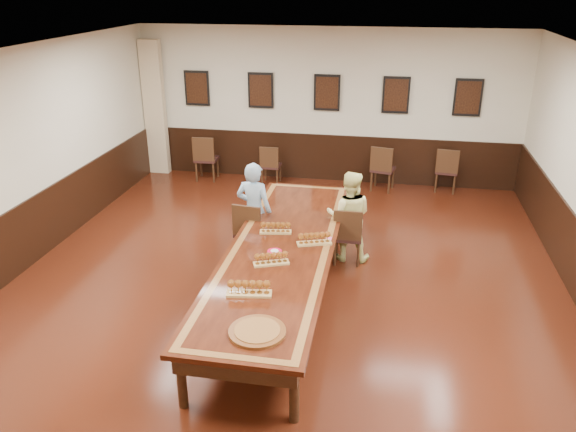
% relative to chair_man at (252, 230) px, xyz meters
% --- Properties ---
extents(floor, '(8.00, 10.00, 0.02)m').
position_rel_chair_man_xyz_m(floor, '(0.66, -1.03, -0.49)').
color(floor, black).
rests_on(floor, ground).
extents(ceiling, '(8.00, 10.00, 0.02)m').
position_rel_chair_man_xyz_m(ceiling, '(0.66, -1.03, 2.73)').
color(ceiling, white).
rests_on(ceiling, floor).
extents(wall_back, '(8.00, 0.02, 3.20)m').
position_rel_chair_man_xyz_m(wall_back, '(0.66, 3.98, 1.12)').
color(wall_back, beige).
rests_on(wall_back, floor).
extents(wall_left, '(0.02, 10.00, 3.20)m').
position_rel_chair_man_xyz_m(wall_left, '(-3.35, -1.03, 1.12)').
color(wall_left, beige).
rests_on(wall_left, floor).
extents(chair_man, '(0.52, 0.55, 0.97)m').
position_rel_chair_man_xyz_m(chair_man, '(0.00, 0.00, 0.00)').
color(chair_man, black).
rests_on(chair_man, floor).
extents(chair_woman, '(0.44, 0.48, 0.92)m').
position_rel_chair_man_xyz_m(chair_woman, '(1.47, 0.18, -0.03)').
color(chair_woman, black).
rests_on(chair_woman, floor).
extents(spare_chair_a, '(0.49, 0.53, 0.99)m').
position_rel_chair_man_xyz_m(spare_chair_a, '(-1.87, 3.49, 0.01)').
color(spare_chair_a, black).
rests_on(spare_chair_a, floor).
extents(spare_chair_b, '(0.40, 0.44, 0.85)m').
position_rel_chair_man_xyz_m(spare_chair_b, '(-0.44, 3.49, -0.06)').
color(spare_chair_b, black).
rests_on(spare_chair_b, floor).
extents(spare_chair_c, '(0.54, 0.57, 0.96)m').
position_rel_chair_man_xyz_m(spare_chair_c, '(1.91, 3.51, -0.00)').
color(spare_chair_c, black).
rests_on(spare_chair_c, floor).
extents(spare_chair_d, '(0.49, 0.53, 0.93)m').
position_rel_chair_man_xyz_m(spare_chair_d, '(3.20, 3.68, -0.02)').
color(spare_chair_d, black).
rests_on(spare_chair_d, floor).
extents(person_man, '(0.61, 0.45, 1.55)m').
position_rel_chair_man_xyz_m(person_man, '(0.01, 0.10, 0.29)').
color(person_man, teal).
rests_on(person_man, floor).
extents(person_woman, '(0.73, 0.57, 1.43)m').
position_rel_chair_man_xyz_m(person_woman, '(1.46, 0.28, 0.23)').
color(person_woman, '#F9F59B').
rests_on(person_woman, floor).
extents(pink_phone, '(0.07, 0.14, 0.01)m').
position_rel_chair_man_xyz_m(pink_phone, '(1.26, -0.68, 0.27)').
color(pink_phone, '#F652B3').
rests_on(pink_phone, conference_table).
extents(curtain, '(0.45, 0.18, 2.90)m').
position_rel_chair_man_xyz_m(curtain, '(-3.09, 3.79, 0.97)').
color(curtain, tan).
rests_on(curtain, floor).
extents(wainscoting, '(8.00, 10.00, 1.00)m').
position_rel_chair_man_xyz_m(wainscoting, '(0.66, -1.03, 0.02)').
color(wainscoting, black).
rests_on(wainscoting, floor).
extents(conference_table, '(1.40, 5.00, 0.76)m').
position_rel_chair_man_xyz_m(conference_table, '(0.66, -1.03, 0.13)').
color(conference_table, black).
rests_on(conference_table, floor).
extents(posters, '(6.14, 0.04, 0.74)m').
position_rel_chair_man_xyz_m(posters, '(0.66, 3.90, 1.42)').
color(posters, black).
rests_on(posters, wall_back).
extents(flight_a, '(0.46, 0.20, 0.17)m').
position_rel_chair_man_xyz_m(flight_a, '(0.50, -0.59, 0.34)').
color(flight_a, '#A78446').
rests_on(flight_a, conference_table).
extents(flight_b, '(0.49, 0.29, 0.17)m').
position_rel_chair_man_xyz_m(flight_b, '(1.08, -0.85, 0.35)').
color(flight_b, '#A78446').
rests_on(flight_b, conference_table).
extents(flight_c, '(0.47, 0.30, 0.17)m').
position_rel_chair_man_xyz_m(flight_c, '(0.63, -1.53, 0.34)').
color(flight_c, '#A78446').
rests_on(flight_c, conference_table).
extents(flight_d, '(0.53, 0.23, 0.19)m').
position_rel_chair_man_xyz_m(flight_d, '(0.54, -2.30, 0.36)').
color(flight_d, '#A78446').
rests_on(flight_d, conference_table).
extents(red_plate_grp, '(0.19, 0.19, 0.02)m').
position_rel_chair_man_xyz_m(red_plate_grp, '(0.60, -1.19, 0.28)').
color(red_plate_grp, red).
rests_on(red_plate_grp, conference_table).
extents(carved_platter, '(0.64, 0.64, 0.05)m').
position_rel_chair_man_xyz_m(carved_platter, '(0.80, -3.01, 0.29)').
color(carved_platter, '#522910').
rests_on(carved_platter, conference_table).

